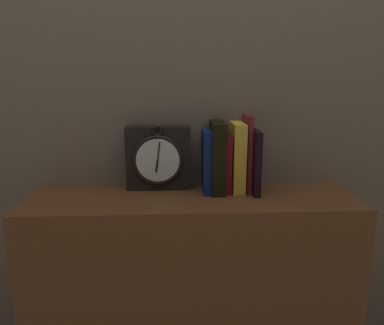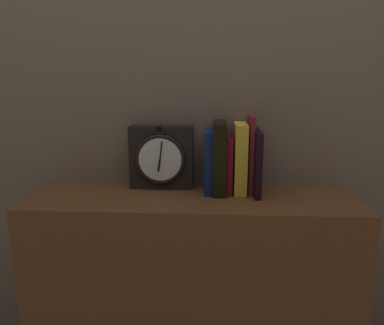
{
  "view_description": "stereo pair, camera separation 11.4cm",
  "coord_description": "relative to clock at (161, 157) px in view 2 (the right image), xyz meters",
  "views": [
    {
      "loc": [
        -0.05,
        -1.11,
        1.15
      ],
      "look_at": [
        0.0,
        0.0,
        0.89
      ],
      "focal_mm": 35.0,
      "sensor_mm": 36.0,
      "label": 1
    },
    {
      "loc": [
        0.06,
        -1.11,
        1.15
      ],
      "look_at": [
        0.0,
        0.0,
        0.89
      ],
      "focal_mm": 35.0,
      "sensor_mm": 36.0,
      "label": 2
    }
  ],
  "objects": [
    {
      "name": "wall_back",
      "position": [
        0.11,
        0.07,
        0.41
      ],
      "size": [
        6.0,
        0.05,
        2.6
      ],
      "color": "#756656",
      "rests_on": "ground_plane"
    },
    {
      "name": "book_slot2_maroon",
      "position": [
        0.22,
        -0.03,
        -0.01
      ],
      "size": [
        0.02,
        0.12,
        0.18
      ],
      "color": "maroon",
      "rests_on": "bookshelf"
    },
    {
      "name": "book_slot4_maroon",
      "position": [
        0.29,
        -0.02,
        0.02
      ],
      "size": [
        0.01,
        0.12,
        0.25
      ],
      "color": "maroon",
      "rests_on": "bookshelf"
    },
    {
      "name": "book_slot0_navy",
      "position": [
        0.16,
        -0.03,
        -0.01
      ],
      "size": [
        0.03,
        0.13,
        0.2
      ],
      "color": "navy",
      "rests_on": "bookshelf"
    },
    {
      "name": "clock",
      "position": [
        0.0,
        0.0,
        0.0
      ],
      "size": [
        0.21,
        0.08,
        0.22
      ],
      "color": "black",
      "rests_on": "bookshelf"
    },
    {
      "name": "book_slot1_black",
      "position": [
        0.19,
        -0.04,
        0.01
      ],
      "size": [
        0.04,
        0.14,
        0.23
      ],
      "color": "black",
      "rests_on": "bookshelf"
    },
    {
      "name": "book_slot5_black",
      "position": [
        0.31,
        -0.04,
        -0.0
      ],
      "size": [
        0.02,
        0.16,
        0.2
      ],
      "color": "black",
      "rests_on": "bookshelf"
    },
    {
      "name": "book_slot3_yellow",
      "position": [
        0.26,
        -0.03,
        0.01
      ],
      "size": [
        0.04,
        0.13,
        0.22
      ],
      "color": "yellow",
      "rests_on": "bookshelf"
    },
    {
      "name": "bookshelf",
      "position": [
        0.11,
        -0.1,
        -0.5
      ],
      "size": [
        1.03,
        0.29,
        0.78
      ],
      "color": "brown",
      "rests_on": "ground_plane"
    }
  ]
}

